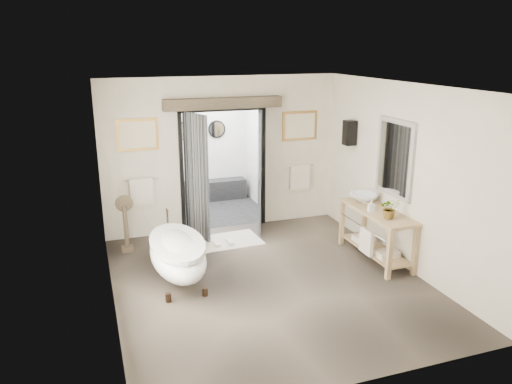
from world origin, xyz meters
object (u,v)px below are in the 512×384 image
Objects in this scene: clawfoot_tub at (177,254)px; basin at (364,198)px; rug at (227,241)px; vanity at (375,230)px.

clawfoot_tub is 3.93× the size of basin.
clawfoot_tub is at bearing -131.96° from rug.
vanity is 3.54× the size of basin.
rug is at bearing 143.86° from vanity.
clawfoot_tub is at bearing -164.64° from basin.
vanity is 1.33× the size of rug.
basin reaches higher than rug.
vanity is at bearing -80.10° from basin.
clawfoot_tub is 1.11× the size of vanity.
basin reaches higher than clawfoot_tub.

